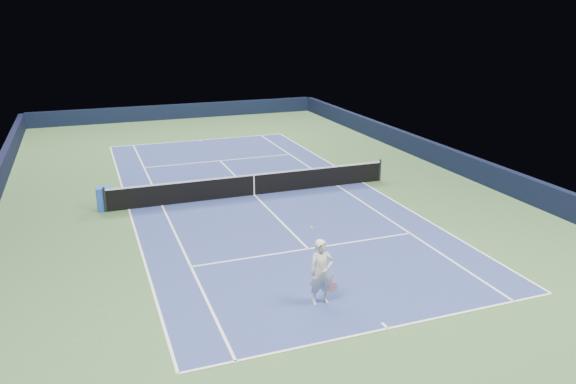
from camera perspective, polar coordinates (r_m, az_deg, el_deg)
name	(u,v)px	position (r m, az deg, el deg)	size (l,w,h in m)	color
ground	(254,195)	(25.32, -3.46, -0.31)	(40.00, 40.00, 0.00)	#385B32
wall_far	(178,112)	(44.03, -11.15, 8.02)	(22.00, 0.35, 1.10)	black
wall_right	(456,162)	(30.00, 16.73, 2.97)	(0.35, 40.00, 1.10)	black
court_surface	(254,195)	(25.32, -3.46, -0.30)	(10.97, 23.77, 0.01)	navy
baseline_far	(200,140)	(36.46, -8.98, 5.23)	(10.97, 0.08, 0.00)	white
baseline_near	(388,328)	(15.33, 10.10, -13.49)	(10.97, 0.08, 0.00)	white
sideline_doubles_right	(363,182)	(27.33, 7.60, 0.97)	(0.08, 23.77, 0.00)	white
sideline_doubles_left	(129,209)	(24.40, -15.87, -1.69)	(0.08, 23.77, 0.00)	white
sideline_singles_right	(337,185)	(26.74, 5.00, 0.68)	(0.08, 23.77, 0.00)	white
sideline_singles_left	(162,205)	(24.51, -12.69, -1.33)	(0.08, 23.77, 0.00)	white
service_line_far	(220,161)	(31.25, -6.91, 3.18)	(8.23, 0.08, 0.00)	white
service_line_near	(308,249)	(19.68, 2.06, -5.79)	(8.23, 0.08, 0.00)	white
center_service_line	(254,195)	(25.32, -3.46, -0.29)	(0.08, 12.80, 0.00)	white
center_mark_far	(200,141)	(36.32, -8.93, 5.18)	(0.08, 0.30, 0.00)	white
center_mark_near	(385,326)	(15.44, 9.81, -13.23)	(0.08, 0.30, 0.00)	white
tennis_net	(254,184)	(25.17, -3.48, 0.79)	(12.90, 0.10, 1.07)	black
sponsor_cube	(104,198)	(24.49, -18.14, -0.63)	(0.64, 0.57, 0.98)	blue
tennis_player	(321,272)	(15.87, 3.42, -8.14)	(0.85, 1.27, 1.95)	silver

